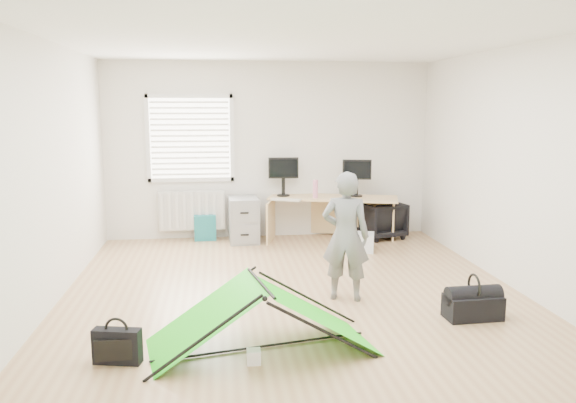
{
  "coord_description": "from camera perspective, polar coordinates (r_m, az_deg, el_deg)",
  "views": [
    {
      "loc": [
        -0.79,
        -5.91,
        2.04
      ],
      "look_at": [
        0.0,
        0.4,
        0.95
      ],
      "focal_mm": 35.0,
      "sensor_mm": 36.0,
      "label": 1
    }
  ],
  "objects": [
    {
      "name": "window",
      "position": [
        8.64,
        -9.91,
        6.34
      ],
      "size": [
        1.2,
        0.06,
        1.2
      ],
      "primitive_type": "cube",
      "color": "silver",
      "rests_on": "back_wall"
    },
    {
      "name": "person",
      "position": [
        5.93,
        5.87,
        -3.53
      ],
      "size": [
        0.58,
        0.47,
        1.37
      ],
      "primitive_type": "imported",
      "rotation": [
        0.0,
        0.0,
        2.82
      ],
      "color": "slate",
      "rests_on": "ground"
    },
    {
      "name": "desk",
      "position": [
        8.65,
        4.56,
        -1.69
      ],
      "size": [
        2.04,
        1.14,
        0.66
      ],
      "primitive_type": "cube",
      "rotation": [
        0.0,
        0.0,
        -0.28
      ],
      "color": "tan",
      "rests_on": "ground"
    },
    {
      "name": "monitor_right",
      "position": [
        8.64,
        6.95,
        1.88
      ],
      "size": [
        0.45,
        0.17,
        0.42
      ],
      "primitive_type": "cube",
      "rotation": [
        0.0,
        0.0,
        -0.19
      ],
      "color": "black",
      "rests_on": "desk"
    },
    {
      "name": "storage_crate",
      "position": [
        8.04,
        7.08,
        -4.1
      ],
      "size": [
        0.53,
        0.44,
        0.26
      ],
      "primitive_type": "cube",
      "rotation": [
        0.0,
        0.0,
        -0.3
      ],
      "color": "silver",
      "rests_on": "ground"
    },
    {
      "name": "monitor_left",
      "position": [
        8.62,
        -0.48,
        2.0
      ],
      "size": [
        0.46,
        0.13,
        0.44
      ],
      "primitive_type": "cube",
      "rotation": [
        0.0,
        0.0,
        -0.06
      ],
      "color": "black",
      "rests_on": "desk"
    },
    {
      "name": "filing_cabinet",
      "position": [
        8.5,
        -4.53,
        -1.85
      ],
      "size": [
        0.46,
        0.6,
        0.68
      ],
      "primitive_type": "cube",
      "rotation": [
        0.0,
        0.0,
        0.04
      ],
      "color": "gray",
      "rests_on": "ground"
    },
    {
      "name": "thermos",
      "position": [
        8.45,
        2.8,
        1.29
      ],
      "size": [
        0.08,
        0.08,
        0.28
      ],
      "primitive_type": "cylinder",
      "rotation": [
        0.0,
        0.0,
        0.08
      ],
      "color": "pink",
      "rests_on": "desk"
    },
    {
      "name": "duffel_bag",
      "position": [
        5.81,
        18.26,
        -10.14
      ],
      "size": [
        0.54,
        0.29,
        0.23
      ],
      "primitive_type": "cube",
      "rotation": [
        0.0,
        0.0,
        0.04
      ],
      "color": "black",
      "rests_on": "ground"
    },
    {
      "name": "white_box",
      "position": [
        4.67,
        -3.5,
        -15.45
      ],
      "size": [
        0.11,
        0.11,
        0.11
      ],
      "primitive_type": "cube",
      "rotation": [
        0.0,
        0.0,
        -0.02
      ],
      "color": "silver",
      "rests_on": "ground"
    },
    {
      "name": "kite",
      "position": [
        4.83,
        -2.75,
        -11.53
      ],
      "size": [
        1.99,
        1.16,
        0.58
      ],
      "primitive_type": null,
      "rotation": [
        0.0,
        0.0,
        0.19
      ],
      "color": "#1ED614",
      "rests_on": "ground"
    },
    {
      "name": "keyboard",
      "position": [
        8.24,
        -0.2,
        0.18
      ],
      "size": [
        0.47,
        0.31,
        0.02
      ],
      "primitive_type": "cube",
      "rotation": [
        0.0,
        0.0,
        -0.39
      ],
      "color": "beige",
      "rests_on": "desk"
    },
    {
      "name": "laptop_bag",
      "position": [
        4.83,
        -16.95,
        -13.88
      ],
      "size": [
        0.4,
        0.2,
        0.29
      ],
      "primitive_type": "cube",
      "rotation": [
        0.0,
        0.0,
        -0.22
      ],
      "color": "black",
      "rests_on": "ground"
    },
    {
      "name": "ground",
      "position": [
        6.3,
        0.46,
        -9.16
      ],
      "size": [
        5.5,
        5.5,
        0.0
      ],
      "primitive_type": "plane",
      "color": "tan",
      "rests_on": "ground"
    },
    {
      "name": "office_chair",
      "position": [
        8.85,
        9.48,
        -1.85
      ],
      "size": [
        0.74,
        0.76,
        0.57
      ],
      "primitive_type": "imported",
      "rotation": [
        0.0,
        0.0,
        3.39
      ],
      "color": "black",
      "rests_on": "ground"
    },
    {
      "name": "radiator",
      "position": [
        8.74,
        -9.71,
        -0.89
      ],
      "size": [
        1.0,
        0.12,
        0.6
      ],
      "primitive_type": "cube",
      "color": "silver",
      "rests_on": "back_wall"
    },
    {
      "name": "tote_bag",
      "position": [
        8.67,
        -8.41,
        -2.66
      ],
      "size": [
        0.33,
        0.15,
        0.39
      ],
      "primitive_type": "cube",
      "rotation": [
        0.0,
        0.0,
        0.02
      ],
      "color": "#1C757B",
      "rests_on": "ground"
    },
    {
      "name": "back_wall",
      "position": [
        8.72,
        -1.93,
        5.19
      ],
      "size": [
        5.0,
        0.02,
        2.7
      ],
      "primitive_type": "cube",
      "color": "silver",
      "rests_on": "ground"
    }
  ]
}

